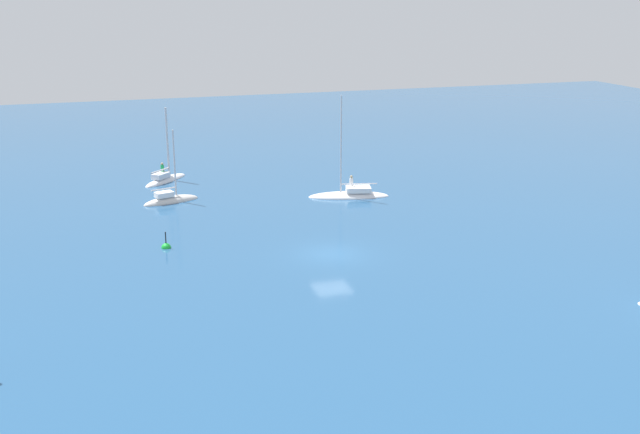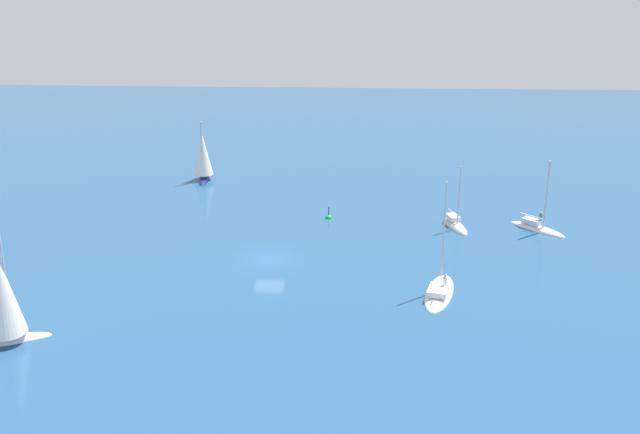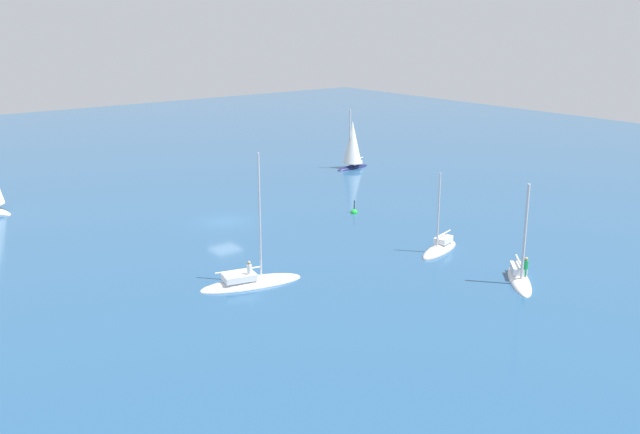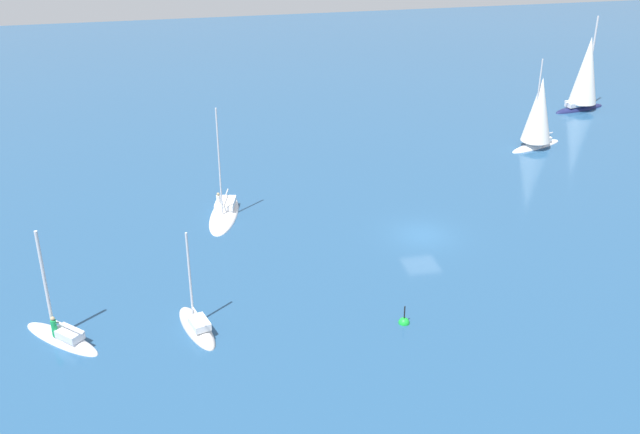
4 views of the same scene
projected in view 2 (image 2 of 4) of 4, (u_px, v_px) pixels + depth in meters
ground_plane at (269, 259)px, 64.94m from camera, size 162.73×162.73×0.00m
sailboat at (1, 298)px, 50.54m from camera, size 6.06×3.53×8.71m
ketch at (203, 158)px, 85.80m from camera, size 2.32×4.82×7.09m
yacht at (455, 226)px, 72.33m from camera, size 2.67×5.04×6.58m
sailboat_1 at (439, 293)px, 58.47m from camera, size 3.59×7.20×9.15m
sailboat_2 at (537, 228)px, 71.53m from camera, size 5.01×4.92×7.19m
channel_buoy at (329, 218)px, 74.60m from camera, size 0.67×0.67×1.48m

